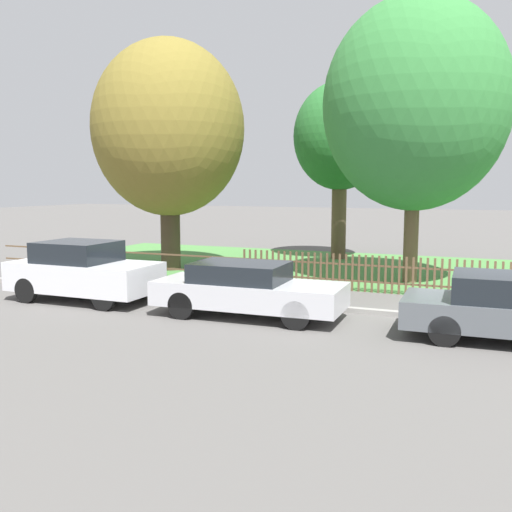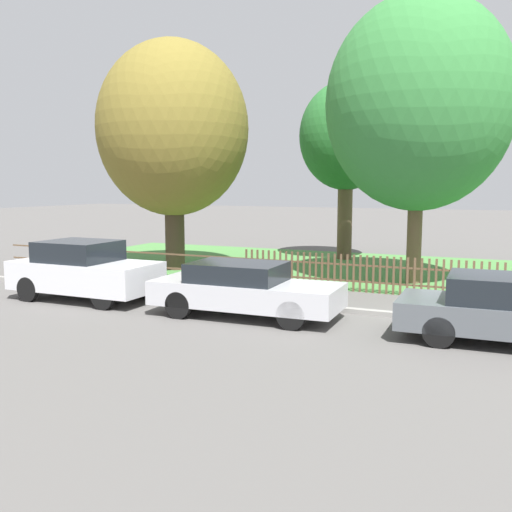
# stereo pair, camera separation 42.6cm
# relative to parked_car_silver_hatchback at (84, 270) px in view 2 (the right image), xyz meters

# --- Properties ---
(ground_plane) EXTENTS (120.00, 120.00, 0.00)m
(ground_plane) POSITION_rel_parked_car_silver_hatchback_xyz_m (10.07, 1.20, -0.77)
(ground_plane) COLOR #565451
(kerb_stone) EXTENTS (33.79, 0.20, 0.12)m
(kerb_stone) POSITION_rel_parked_car_silver_hatchback_xyz_m (10.07, 1.30, -0.71)
(kerb_stone) COLOR gray
(kerb_stone) RESTS_ON ground
(grass_strip) EXTENTS (33.79, 8.98, 0.01)m
(grass_strip) POSITION_rel_parked_car_silver_hatchback_xyz_m (10.07, 8.46, -0.77)
(grass_strip) COLOR #477F3D
(grass_strip) RESTS_ON ground
(park_fence) EXTENTS (33.79, 0.05, 1.04)m
(park_fence) POSITION_rel_parked_car_silver_hatchback_xyz_m (10.07, 3.99, -0.25)
(park_fence) COLOR brown
(park_fence) RESTS_ON ground
(parked_car_silver_hatchback) EXTENTS (3.85, 1.75, 1.53)m
(parked_car_silver_hatchback) POSITION_rel_parked_car_silver_hatchback_xyz_m (0.00, 0.00, 0.00)
(parked_car_silver_hatchback) COLOR silver
(parked_car_silver_hatchback) RESTS_ON ground
(parked_car_black_saloon) EXTENTS (4.34, 1.77, 1.23)m
(parked_car_black_saloon) POSITION_rel_parked_car_silver_hatchback_xyz_m (4.62, -0.04, -0.13)
(parked_car_black_saloon) COLOR #BCBCC1
(parked_car_black_saloon) RESTS_ON ground
(covered_motorcycle) EXTENTS (1.90, 0.91, 0.96)m
(covered_motorcycle) POSITION_rel_parked_car_silver_hatchback_xyz_m (2.73, 2.40, -0.18)
(covered_motorcycle) COLOR black
(covered_motorcycle) RESTS_ON ground
(tree_nearest_kerb) EXTENTS (5.21, 5.21, 7.89)m
(tree_nearest_kerb) POSITION_rel_parked_car_silver_hatchback_xyz_m (-0.75, 5.57, 4.09)
(tree_nearest_kerb) COLOR #473828
(tree_nearest_kerb) RESTS_ON ground
(tree_behind_motorcycle) EXTENTS (3.70, 3.70, 7.01)m
(tree_behind_motorcycle) POSITION_rel_parked_car_silver_hatchback_xyz_m (3.94, 10.76, 4.05)
(tree_behind_motorcycle) COLOR brown
(tree_behind_motorcycle) RESTS_ON ground
(tree_mid_park) EXTENTS (5.47, 5.47, 8.49)m
(tree_mid_park) POSITION_rel_parked_car_silver_hatchback_xyz_m (7.39, 6.14, 4.55)
(tree_mid_park) COLOR brown
(tree_mid_park) RESTS_ON ground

